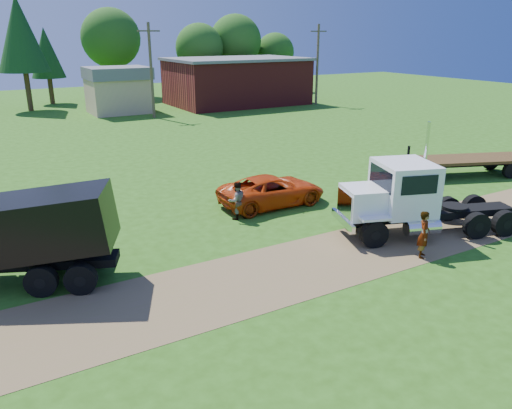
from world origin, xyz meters
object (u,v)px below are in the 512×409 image
black_dump_truck (7,234)px  spectator_a (424,234)px  white_semi_tractor (405,198)px  orange_pickup (272,190)px  flatbed_trailer (465,162)px

black_dump_truck → spectator_a: bearing=1.8°
black_dump_truck → white_semi_tractor: bearing=10.6°
black_dump_truck → orange_pickup: (11.80, 2.56, -1.06)m
flatbed_trailer → spectator_a: bearing=-127.1°
white_semi_tractor → orange_pickup: (-2.74, 5.93, -0.83)m
orange_pickup → spectator_a: (1.72, -7.98, 0.17)m
white_semi_tractor → orange_pickup: size_ratio=1.45×
black_dump_truck → spectator_a: 14.59m
white_semi_tractor → black_dump_truck: (-14.55, 3.37, 0.23)m
flatbed_trailer → spectator_a: size_ratio=4.26×
white_semi_tractor → spectator_a: size_ratio=4.25×
white_semi_tractor → black_dump_truck: white_semi_tractor is taller
white_semi_tractor → flatbed_trailer: (9.96, 4.78, -0.75)m
flatbed_trailer → spectator_a: 12.93m
white_semi_tractor → orange_pickup: white_semi_tractor is taller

